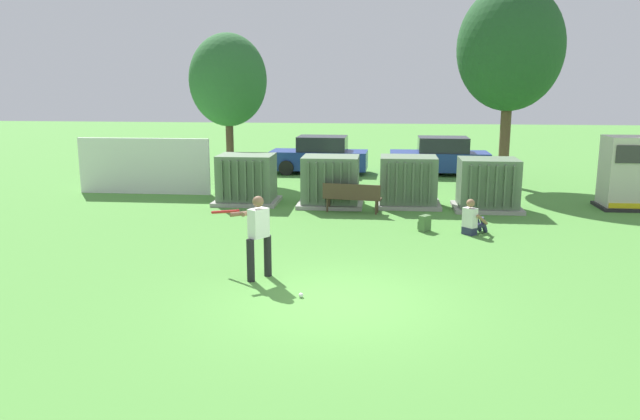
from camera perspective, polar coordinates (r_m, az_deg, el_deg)
The scene contains 16 objects.
ground_plane at distance 11.72m, azimuth 1.62°, elevation -8.37°, with size 96.00×96.00×0.00m, color #51933D.
fence_panel at distance 23.30m, azimuth -15.74°, elevation 3.87°, with size 4.80×0.12×2.00m, color white.
transformer_west at distance 20.87m, azimuth -6.70°, elevation 2.77°, with size 2.10×1.70×1.62m.
transformer_mid_west at distance 20.31m, azimuth 0.97°, elevation 2.60°, with size 2.10×1.70×1.62m.
transformer_mid_east at distance 20.46m, azimuth 8.02°, elevation 2.55°, with size 2.10×1.70×1.62m.
transformer_east at distance 20.36m, azimuth 15.03°, elevation 2.21°, with size 2.10×1.70×1.62m.
generator_enclosure at distance 22.05m, azimuth 26.15°, elevation 3.03°, with size 1.60×1.40×2.30m.
park_bench at distance 19.24m, azimuth 2.93°, elevation 1.30°, with size 1.84×0.67×0.92m.
batter at distance 12.87m, azimuth -5.78°, elevation -2.04°, with size 1.44×1.16×1.74m.
sports_ball at distance 11.93m, azimuth -1.75°, elevation -7.77°, with size 0.09×0.09×0.09m, color white.
seated_spectator at distance 17.10m, azimuth 13.71°, elevation -0.91°, with size 0.76×0.72×0.96m.
backpack at distance 17.19m, azimuth 9.50°, elevation -1.22°, with size 0.37×0.38×0.44m.
tree_left at distance 25.39m, azimuth -8.38°, elevation 11.60°, with size 3.05×3.05×5.83m.
tree_center_left at distance 25.15m, azimuth 16.94°, elevation 13.90°, with size 3.95×3.95×7.54m.
parked_car_leftmost at distance 27.49m, azimuth -0.01°, elevation 4.95°, with size 4.25×2.01×1.62m.
parked_car_left_of_center at distance 27.57m, azimuth 10.87°, elevation 4.76°, with size 4.20×1.93×1.62m.
Camera 1 is at (0.78, -10.97, 4.05)m, focal length 35.12 mm.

